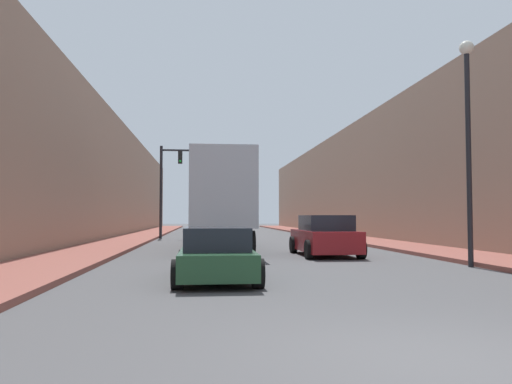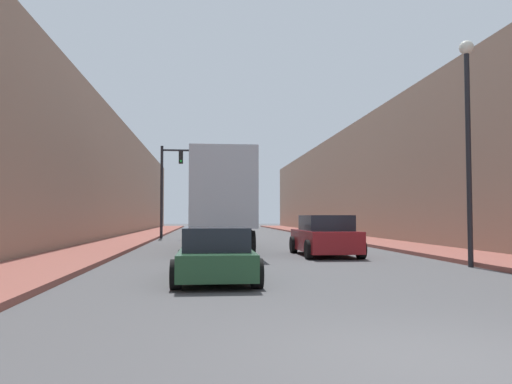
{
  "view_description": "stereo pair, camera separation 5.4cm",
  "coord_description": "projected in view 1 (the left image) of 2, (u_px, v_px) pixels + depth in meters",
  "views": [
    {
      "loc": [
        -2.51,
        -5.18,
        1.55
      ],
      "look_at": [
        -0.55,
        13.92,
        2.49
      ],
      "focal_mm": 35.0,
      "sensor_mm": 36.0,
      "label": 1
    },
    {
      "loc": [
        -2.46,
        -5.19,
        1.55
      ],
      "look_at": [
        -0.55,
        13.92,
        2.49
      ],
      "focal_mm": 35.0,
      "sensor_mm": 36.0,
      "label": 2
    }
  ],
  "objects": [
    {
      "name": "traffic_signal_gantry",
      "position": [
        181.0,
        173.0,
        35.58
      ],
      "size": [
        5.45,
        0.35,
        6.58
      ],
      "color": "black",
      "rests_on": "ground"
    },
    {
      "name": "street_lamp",
      "position": [
        468.0,
        121.0,
        15.48
      ],
      "size": [
        0.44,
        0.44,
        7.05
      ],
      "color": "black",
      "rests_on": "ground"
    },
    {
      "name": "sidewalk_right",
      "position": [
        341.0,
        237.0,
        35.88
      ],
      "size": [
        2.97,
        80.0,
        0.15
      ],
      "color": "brown",
      "rests_on": "ground"
    },
    {
      "name": "sidewalk_left",
      "position": [
        136.0,
        238.0,
        34.4
      ],
      "size": [
        2.97,
        80.0,
        0.15
      ],
      "color": "brown",
      "rests_on": "ground"
    },
    {
      "name": "sedan_car",
      "position": [
        216.0,
        255.0,
        12.21
      ],
      "size": [
        1.98,
        4.38,
        1.29
      ],
      "color": "#234C2D",
      "rests_on": "ground"
    },
    {
      "name": "ground_plane",
      "position": [
        440.0,
        361.0,
        5.33
      ],
      "size": [
        200.0,
        200.0,
        0.0
      ],
      "primitive_type": "plane",
      "color": "#4C4C4F"
    },
    {
      "name": "building_right",
      "position": [
        400.0,
        178.0,
        36.55
      ],
      "size": [
        6.0,
        80.0,
        8.71
      ],
      "color": "#997A66",
      "rests_on": "ground"
    },
    {
      "name": "suv_car",
      "position": [
        325.0,
        236.0,
        19.7
      ],
      "size": [
        2.18,
        4.51,
        1.6
      ],
      "color": "maroon",
      "rests_on": "ground"
    },
    {
      "name": "building_left",
      "position": [
        70.0,
        175.0,
        34.15
      ],
      "size": [
        6.0,
        80.0,
        8.74
      ],
      "color": "#997A66",
      "rests_on": "ground"
    },
    {
      "name": "semi_truck",
      "position": [
        219.0,
        200.0,
        24.33
      ],
      "size": [
        2.54,
        12.83,
        4.19
      ],
      "color": "#B2B7C1",
      "rests_on": "ground"
    }
  ]
}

